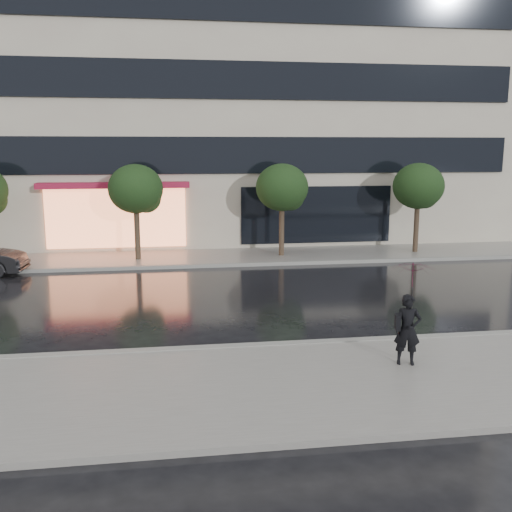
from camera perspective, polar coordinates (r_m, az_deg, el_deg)
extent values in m
plane|color=black|center=(14.33, -1.84, -8.05)|extent=(120.00, 120.00, 0.00)
cube|color=slate|center=(11.30, 0.05, -13.03)|extent=(60.00, 4.50, 0.12)
cube|color=slate|center=(24.21, -4.55, -0.13)|extent=(60.00, 3.50, 0.12)
cube|color=gray|center=(13.37, -1.35, -9.14)|extent=(60.00, 0.25, 0.14)
cube|color=gray|center=(22.49, -4.26, -0.94)|extent=(60.00, 0.25, 0.14)
cube|color=#B9B39C|center=(31.82, -5.76, 18.62)|extent=(30.00, 12.00, 18.00)
cube|color=black|center=(25.47, -4.94, 10.00)|extent=(28.00, 0.12, 1.60)
cube|color=black|center=(25.63, -5.07, 17.17)|extent=(28.00, 0.12, 1.60)
cube|color=black|center=(26.18, -5.19, 24.15)|extent=(28.00, 0.12, 1.60)
cube|color=#FF8C59|center=(25.70, -13.80, 3.70)|extent=(6.00, 0.10, 2.60)
cube|color=maroon|center=(25.24, -14.02, 6.88)|extent=(6.40, 0.70, 0.25)
cube|color=black|center=(26.41, 6.07, 4.13)|extent=(7.00, 0.10, 2.60)
cylinder|color=#33261C|center=(23.79, -11.78, 2.03)|extent=(0.22, 0.22, 2.20)
ellipsoid|color=black|center=(23.58, -11.96, 6.59)|extent=(2.20, 2.20, 1.98)
sphere|color=black|center=(23.79, -10.92, 5.70)|extent=(1.20, 1.20, 1.20)
cylinder|color=#33261C|center=(24.16, 2.58, 2.37)|extent=(0.22, 0.22, 2.20)
ellipsoid|color=black|center=(23.96, 2.61, 6.87)|extent=(2.20, 2.20, 1.98)
sphere|color=black|center=(24.26, 3.45, 5.97)|extent=(1.20, 1.20, 1.20)
cylinder|color=#33261C|center=(25.96, 15.72, 2.56)|extent=(0.22, 0.22, 2.20)
ellipsoid|color=black|center=(25.77, 15.93, 6.75)|extent=(2.20, 2.20, 1.98)
sphere|color=black|center=(26.14, 16.51, 5.89)|extent=(1.20, 1.20, 1.20)
imported|color=black|center=(12.44, 14.92, -7.14)|extent=(0.62, 0.49, 1.50)
imported|color=#3F0B1D|center=(12.18, 15.39, -2.54)|extent=(1.14, 1.15, 0.85)
cylinder|color=black|center=(12.29, 15.28, -4.70)|extent=(0.02, 0.02, 0.75)
cube|color=black|center=(12.31, 13.97, -6.41)|extent=(0.17, 0.30, 0.32)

